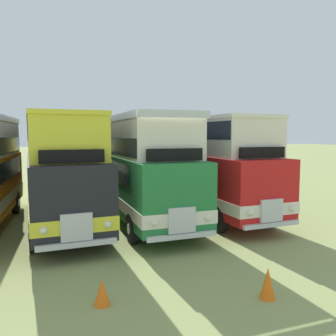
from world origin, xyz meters
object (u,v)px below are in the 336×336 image
at_px(bus_third_in_row, 60,165).
at_px(cone_near_end, 268,283).
at_px(cone_mid_row, 102,292).
at_px(bus_fifth_in_row, 202,161).
at_px(bus_fourth_in_row, 138,166).

xyz_separation_m(bus_third_in_row, cone_near_end, (4.24, -8.92, -2.11)).
xyz_separation_m(cone_near_end, cone_mid_row, (-3.63, 0.90, -0.07)).
distance_m(bus_third_in_row, bus_fifth_in_row, 6.64).
height_order(bus_third_in_row, bus_fourth_in_row, bus_fourth_in_row).
distance_m(bus_fourth_in_row, cone_mid_row, 8.32).
distance_m(cone_near_end, cone_mid_row, 3.74).
relative_size(bus_third_in_row, cone_near_end, 14.56).
bearing_deg(cone_mid_row, bus_fourth_in_row, 70.32).
bearing_deg(cone_near_end, cone_mid_row, 166.00).
relative_size(bus_third_in_row, bus_fourth_in_row, 1.05).
distance_m(bus_third_in_row, bus_fourth_in_row, 3.35).
distance_m(bus_third_in_row, cone_mid_row, 8.33).
relative_size(bus_fourth_in_row, cone_near_end, 13.84).
relative_size(bus_third_in_row, bus_fifth_in_row, 1.00).
xyz_separation_m(bus_third_in_row, bus_fourth_in_row, (3.32, -0.43, -0.11)).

